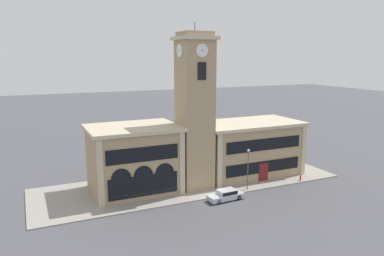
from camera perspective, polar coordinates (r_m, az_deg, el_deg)
ground_plane at (r=48.02m, az=2.91°, el=-10.73°), size 300.00×300.00×0.00m
sidewalk_kerb at (r=53.48m, az=-0.34°, el=-8.33°), size 42.65×13.01×0.15m
clock_tower at (r=49.56m, az=0.42°, el=2.47°), size 4.85×4.85×21.95m
town_hall_left_wing at (r=49.95m, az=-8.84°, el=-4.65°), size 11.76×8.89×8.77m
town_hall_right_wing at (r=57.24m, az=8.54°, el=-3.02°), size 15.65×8.89×8.03m
parked_car_near at (r=47.52m, az=5.22°, el=-10.09°), size 4.73×1.98×1.34m
street_lamp at (r=50.18m, az=8.54°, el=-5.29°), size 0.36×0.36×5.53m
fire_hydrant at (r=56.14m, az=16.19°, el=-7.30°), size 0.22×0.22×0.87m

